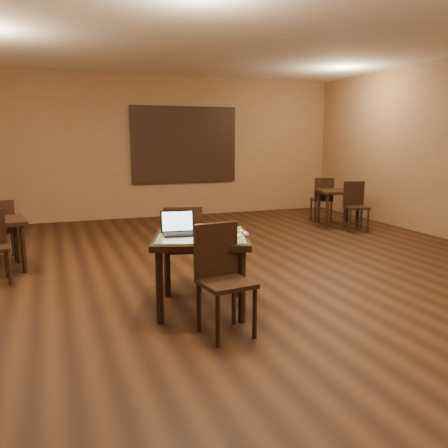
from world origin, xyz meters
name	(u,v)px	position (x,y,z in m)	size (l,w,h in m)	color
ground	(256,278)	(0.00, 0.00, 0.00)	(10.00, 10.00, 0.00)	black
wall_back	(162,147)	(0.00, 5.00, 1.50)	(8.00, 0.02, 3.00)	brown
ceiling	(259,20)	(0.00, 0.00, 3.00)	(8.00, 10.00, 0.02)	silver
mural	(184,145)	(0.50, 4.96, 1.55)	(2.34, 0.05, 1.64)	#255D88
tiled_table	(201,245)	(-0.94, -0.76, 0.66)	(1.17, 1.17, 0.76)	black
chair_main_near	(222,272)	(-0.95, -1.38, 0.55)	(0.48, 0.48, 0.97)	black
chair_main_far	(183,243)	(-0.96, -0.14, 0.55)	(0.51, 0.51, 0.97)	black
laptop	(179,228)	(-1.14, -0.66, 0.82)	(0.36, 0.30, 0.23)	black
plate	(229,236)	(-0.72, -0.94, 0.77)	(0.26, 0.26, 0.01)	white
pizza_slice	(229,234)	(-0.72, -0.94, 0.79)	(0.19, 0.19, 0.02)	#D0B78A
pizza_pan	(205,229)	(-0.82, -0.52, 0.77)	(0.35, 0.35, 0.01)	silver
pizza_whole	(205,228)	(-0.82, -0.52, 0.78)	(0.35, 0.35, 0.02)	#D0B78A
spatula	(208,227)	(-0.80, -0.54, 0.79)	(0.09, 0.22, 0.01)	silver
napkin_roll	(244,233)	(-0.54, -0.90, 0.78)	(0.04, 0.16, 0.04)	white
other_table_a	(338,196)	(2.98, 2.75, 0.58)	(0.92, 0.92, 0.70)	black
other_table_a_chair_near	(355,203)	(3.00, 2.22, 0.51)	(0.48, 0.48, 0.90)	black
other_table_a_chair_far	(323,197)	(2.96, 3.27, 0.51)	(0.48, 0.48, 0.90)	black
other_table_b_chair_far	(0,227)	(-2.99, 1.99, 0.49)	(0.43, 0.43, 0.87)	black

